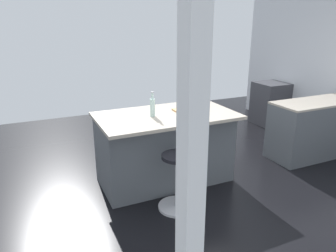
% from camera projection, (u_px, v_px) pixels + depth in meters
% --- Properties ---
extents(ground_plane, '(7.81, 7.81, 0.00)m').
position_uv_depth(ground_plane, '(198.00, 182.00, 4.35)').
color(ground_plane, black).
extents(oven_range, '(0.60, 0.61, 0.87)m').
position_uv_depth(oven_range, '(270.00, 103.00, 6.68)').
color(oven_range, '#38383D').
rests_on(oven_range, ground_plane).
extents(kitchen_island, '(1.76, 1.01, 0.95)m').
position_uv_depth(kitchen_island, '(165.00, 147.00, 4.25)').
color(kitchen_island, '#4C5156').
rests_on(kitchen_island, ground_plane).
extents(stool_by_window, '(0.44, 0.44, 0.67)m').
position_uv_depth(stool_by_window, '(177.00, 183.00, 3.65)').
color(stool_by_window, '#B7B7BC').
rests_on(stool_by_window, ground_plane).
extents(cutting_board, '(0.36, 0.24, 0.02)m').
position_uv_depth(cutting_board, '(188.00, 110.00, 4.22)').
color(cutting_board, tan).
rests_on(cutting_board, kitchen_island).
extents(apple_green, '(0.09, 0.09, 0.09)m').
position_uv_depth(apple_green, '(190.00, 104.00, 4.28)').
color(apple_green, '#609E2D').
rests_on(apple_green, cutting_board).
extents(apple_yellow, '(0.08, 0.08, 0.08)m').
position_uv_depth(apple_yellow, '(181.00, 107.00, 4.15)').
color(apple_yellow, gold).
rests_on(apple_yellow, cutting_board).
extents(water_bottle, '(0.06, 0.06, 0.31)m').
position_uv_depth(water_bottle, '(152.00, 107.00, 3.94)').
color(water_bottle, silver).
rests_on(water_bottle, kitchen_island).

